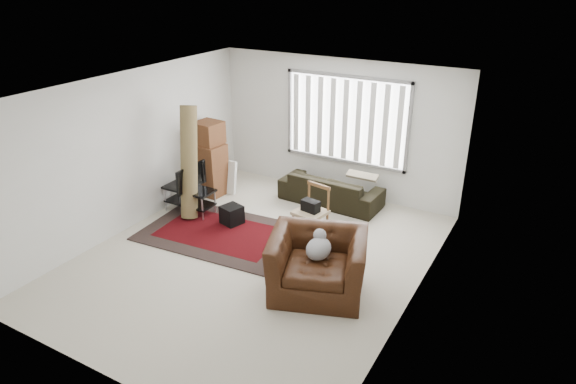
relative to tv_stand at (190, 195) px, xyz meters
The scene contains 11 objects.
room 2.45m from the tv_stand, ahead, with size 6.00×6.02×2.71m.
persian_rug 1.14m from the tv_stand, 22.65° to the right, with size 2.75×1.94×0.02m.
tv_stand is the anchor object (origin of this frame).
tv 0.36m from the tv_stand, 14.04° to the right, with size 0.79×0.10×0.46m, color black.
subwoofer 0.98m from the tv_stand, ahead, with size 0.33×0.33×0.33m, color black.
moving_boxes 1.00m from the tv_stand, 102.20° to the left, with size 0.65×0.60×1.48m.
white_flatpack 1.09m from the tv_stand, 89.78° to the left, with size 0.53×0.08×0.68m, color silver.
rolled_rug 0.67m from the tv_stand, 20.46° to the right, with size 0.30×0.30×2.02m, color brown.
sofa 2.70m from the tv_stand, 38.17° to the left, with size 1.97×0.85×0.76m, color black.
side_chair 2.42m from the tv_stand, ahead, with size 0.57×0.57×0.91m.
armchair 3.39m from the tv_stand, 18.91° to the right, with size 1.65×1.54×0.99m.
Camera 1 is at (3.93, -5.87, 4.27)m, focal length 32.00 mm.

